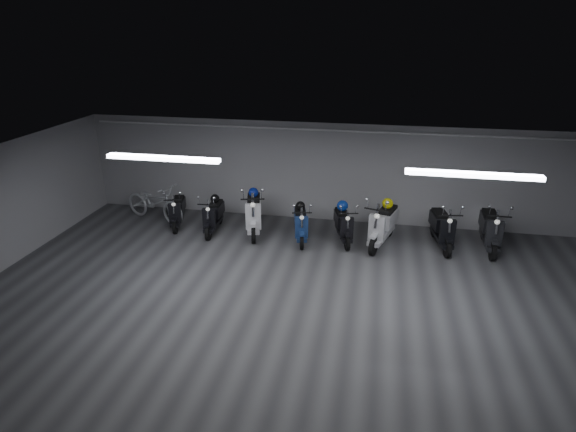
% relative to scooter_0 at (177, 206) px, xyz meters
% --- Properties ---
extents(floor, '(14.00, 10.00, 0.01)m').
position_rel_scooter_0_xyz_m(floor, '(4.07, -3.75, -0.60)').
color(floor, '#3B3B3D').
rests_on(floor, ground).
extents(ceiling, '(14.00, 10.00, 0.01)m').
position_rel_scooter_0_xyz_m(ceiling, '(4.07, -3.75, 2.21)').
color(ceiling, gray).
rests_on(ceiling, ground).
extents(back_wall, '(14.00, 0.01, 2.80)m').
position_rel_scooter_0_xyz_m(back_wall, '(4.07, 1.26, 0.81)').
color(back_wall, gray).
rests_on(back_wall, ground).
extents(fluor_strip_left, '(2.40, 0.18, 0.08)m').
position_rel_scooter_0_xyz_m(fluor_strip_left, '(1.07, -2.75, 2.15)').
color(fluor_strip_left, white).
rests_on(fluor_strip_left, ceiling).
extents(fluor_strip_right, '(2.40, 0.18, 0.08)m').
position_rel_scooter_0_xyz_m(fluor_strip_right, '(7.07, -2.75, 2.15)').
color(fluor_strip_right, white).
rests_on(fluor_strip_right, ceiling).
extents(conduit, '(13.60, 0.05, 0.05)m').
position_rel_scooter_0_xyz_m(conduit, '(4.07, 1.17, 2.03)').
color(conduit, white).
rests_on(conduit, back_wall).
extents(scooter_0, '(0.90, 1.67, 1.19)m').
position_rel_scooter_0_xyz_m(scooter_0, '(0.00, 0.00, 0.00)').
color(scooter_0, black).
rests_on(scooter_0, floor).
extents(scooter_1, '(0.64, 1.66, 1.22)m').
position_rel_scooter_0_xyz_m(scooter_1, '(1.12, -0.19, 0.02)').
color(scooter_1, black).
rests_on(scooter_1, floor).
extents(scooter_2, '(1.11, 2.09, 1.48)m').
position_rel_scooter_0_xyz_m(scooter_2, '(2.20, -0.04, 0.15)').
color(scooter_2, silver).
rests_on(scooter_2, floor).
extents(scooter_4, '(0.88, 1.71, 1.21)m').
position_rel_scooter_0_xyz_m(scooter_4, '(3.52, -0.30, 0.01)').
color(scooter_4, navy).
rests_on(scooter_4, floor).
extents(scooter_5, '(0.96, 1.71, 1.21)m').
position_rel_scooter_0_xyz_m(scooter_5, '(4.61, -0.14, 0.01)').
color(scooter_5, black).
rests_on(scooter_5, floor).
extents(scooter_6, '(1.21, 2.07, 1.46)m').
position_rel_scooter_0_xyz_m(scooter_6, '(5.61, -0.19, 0.14)').
color(scooter_6, '#B9B9BD').
rests_on(scooter_6, floor).
extents(scooter_7, '(0.88, 1.88, 1.34)m').
position_rel_scooter_0_xyz_m(scooter_7, '(7.07, -0.00, 0.08)').
color(scooter_7, black).
rests_on(scooter_7, floor).
extents(scooter_9, '(0.69, 1.91, 1.41)m').
position_rel_scooter_0_xyz_m(scooter_9, '(8.23, 0.06, 0.11)').
color(scooter_9, black).
rests_on(scooter_9, floor).
extents(bicycle, '(2.19, 1.38, 1.34)m').
position_rel_scooter_0_xyz_m(bicycle, '(-0.80, 0.28, 0.07)').
color(bicycle, silver).
rests_on(bicycle, floor).
extents(helmet_0, '(0.29, 0.29, 0.29)m').
position_rel_scooter_0_xyz_m(helmet_0, '(4.55, 0.08, 0.30)').
color(helmet_0, '#0D2F95').
rests_on(helmet_0, scooter_5).
extents(helmet_1, '(0.27, 0.27, 0.27)m').
position_rel_scooter_0_xyz_m(helmet_1, '(2.14, 0.22, 0.46)').
color(helmet_1, navy).
rests_on(helmet_1, scooter_2).
extents(helmet_2, '(0.24, 0.24, 0.24)m').
position_rel_scooter_0_xyz_m(helmet_2, '(1.10, 0.03, 0.28)').
color(helmet_2, black).
rests_on(helmet_2, scooter_1).
extents(helmet_3, '(0.28, 0.28, 0.28)m').
position_rel_scooter_0_xyz_m(helmet_3, '(5.69, 0.07, 0.45)').
color(helmet_3, '#C2BC0B').
rests_on(helmet_3, scooter_6).
extents(helmet_4, '(0.25, 0.25, 0.25)m').
position_rel_scooter_0_xyz_m(helmet_4, '(3.47, -0.08, 0.28)').
color(helmet_4, black).
rests_on(helmet_4, scooter_4).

